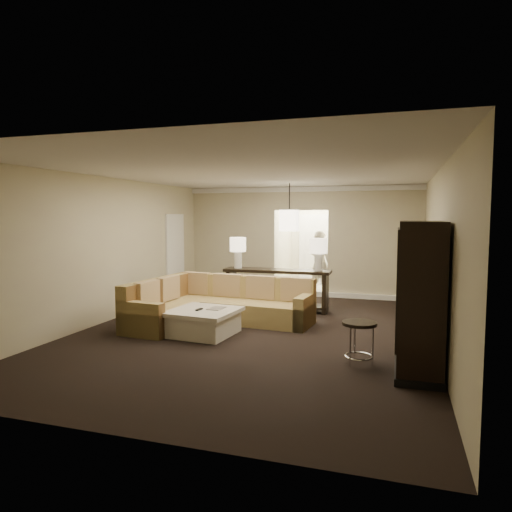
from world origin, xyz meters
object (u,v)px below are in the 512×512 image
(console_table, at_px, (277,286))
(coffee_table, at_px, (204,322))
(sectional_sofa, at_px, (214,305))
(person, at_px, (320,259))
(armoire, at_px, (419,300))
(drink_table, at_px, (359,334))

(console_table, bearing_deg, coffee_table, -106.84)
(sectional_sofa, distance_m, person, 4.12)
(armoire, relative_size, drink_table, 3.33)
(person, bearing_deg, coffee_table, 98.42)
(coffee_table, xyz_separation_m, drink_table, (2.70, -0.81, 0.20))
(sectional_sofa, bearing_deg, drink_table, -25.11)
(console_table, height_order, drink_table, console_table)
(console_table, height_order, person, person)
(coffee_table, distance_m, armoire, 3.64)
(coffee_table, bearing_deg, person, 75.21)
(armoire, distance_m, drink_table, 0.93)
(armoire, bearing_deg, drink_table, 175.04)
(coffee_table, xyz_separation_m, console_table, (0.68, 2.39, 0.31))
(armoire, bearing_deg, console_table, 130.37)
(console_table, height_order, armoire, armoire)
(coffee_table, relative_size, armoire, 0.60)
(console_table, xyz_separation_m, drink_table, (2.02, -3.20, -0.11))
(coffee_table, bearing_deg, armoire, -14.26)
(coffee_table, height_order, person, person)
(console_table, relative_size, drink_table, 3.91)
(sectional_sofa, relative_size, armoire, 1.57)
(armoire, height_order, person, armoire)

